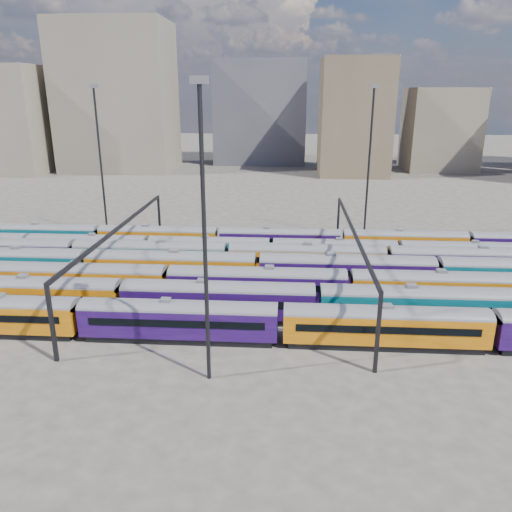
# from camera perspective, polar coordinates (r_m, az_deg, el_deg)

# --- Properties ---
(ground) EXTENTS (500.00, 500.00, 0.00)m
(ground) POSITION_cam_1_polar(r_m,az_deg,el_deg) (65.50, 1.98, -3.66)
(ground) COLOR #3F3A35
(ground) RESTS_ON ground
(rake_0) EXTENTS (144.94, 3.03, 5.10)m
(rake_0) POSITION_cam_1_polar(r_m,az_deg,el_deg) (51.84, -8.82, -6.81)
(rake_0) COLOR black
(rake_0) RESTS_ON ground
(rake_1) EXTENTS (152.72, 3.19, 5.38)m
(rake_1) POSITION_cam_1_polar(r_m,az_deg,el_deg) (55.68, -4.32, -4.65)
(rake_1) COLOR black
(rake_1) RESTS_ON ground
(rake_2) EXTENTS (130.30, 3.18, 5.36)m
(rake_2) POSITION_cam_1_polar(r_m,az_deg,el_deg) (60.23, 10.56, -3.11)
(rake_2) COLOR black
(rake_2) RESTS_ON ground
(rake_3) EXTENTS (135.69, 3.31, 5.58)m
(rake_3) POSITION_cam_1_polar(r_m,az_deg,el_deg) (64.55, 0.21, -1.20)
(rake_3) COLOR black
(rake_3) RESTS_ON ground
(rake_4) EXTENTS (152.86, 3.19, 5.38)m
(rake_4) POSITION_cam_1_polar(r_m,az_deg,el_deg) (71.85, -11.95, 0.35)
(rake_4) COLOR black
(rake_4) RESTS_ON ground
(rake_5) EXTENTS (92.56, 2.71, 4.55)m
(rake_5) POSITION_cam_1_polar(r_m,az_deg,el_deg) (75.03, -5.39, 1.09)
(rake_5) COLOR black
(rake_5) RESTS_ON ground
(rake_6) EXTENTS (135.53, 2.83, 4.76)m
(rake_6) POSITION_cam_1_polar(r_m,az_deg,el_deg) (81.56, -11.11, 2.31)
(rake_6) COLOR black
(rake_6) RESTS_ON ground
(gantry_1) EXTENTS (0.35, 40.35, 8.03)m
(gantry_1) POSITION_cam_1_polar(r_m,az_deg,el_deg) (66.91, -15.35, 2.30)
(gantry_1) COLOR black
(gantry_1) RESTS_ON ground
(gantry_2) EXTENTS (0.35, 40.35, 8.03)m
(gantry_2) POSITION_cam_1_polar(r_m,az_deg,el_deg) (63.78, 11.07, 1.84)
(gantry_2) COLOR black
(gantry_2) RESTS_ON ground
(mast_1) EXTENTS (1.40, 0.50, 25.60)m
(mast_1) POSITION_cam_1_polar(r_m,az_deg,el_deg) (89.26, -17.38, 10.72)
(mast_1) COLOR black
(mast_1) RESTS_ON ground
(mast_2) EXTENTS (1.40, 0.50, 25.60)m
(mast_2) POSITION_cam_1_polar(r_m,az_deg,el_deg) (40.70, -5.94, 3.23)
(mast_2) COLOR black
(mast_2) RESTS_ON ground
(mast_3) EXTENTS (1.40, 0.50, 25.60)m
(mast_3) POSITION_cam_1_polar(r_m,az_deg,el_deg) (86.39, 12.83, 10.87)
(mast_3) COLOR black
(mast_3) RESTS_ON ground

